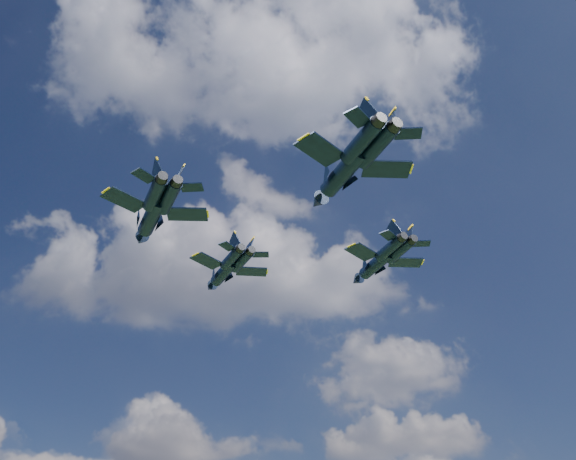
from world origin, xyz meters
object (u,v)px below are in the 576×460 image
at_px(jet_lead, 223,273).
at_px(jet_slot, 341,174).
at_px(jet_left, 151,218).
at_px(jet_right, 375,265).

distance_m(jet_lead, jet_slot, 31.22).
distance_m(jet_left, jet_right, 30.39).
xyz_separation_m(jet_lead, jet_left, (-6.21, -20.23, -3.28)).
bearing_deg(jet_right, jet_left, 177.95).
bearing_deg(jet_slot, jet_right, 48.54).
bearing_deg(jet_left, jet_lead, 47.68).
bearing_deg(jet_left, jet_right, -1.31).
distance_m(jet_left, jet_slot, 23.44).
bearing_deg(jet_right, jet_lead, 133.90).
height_order(jet_left, jet_slot, jet_slot).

